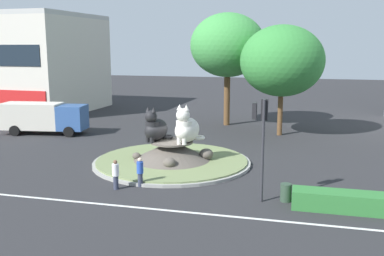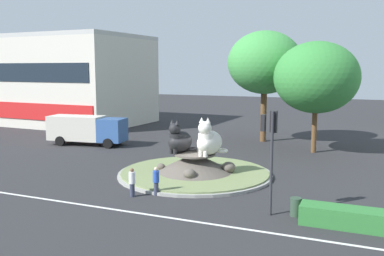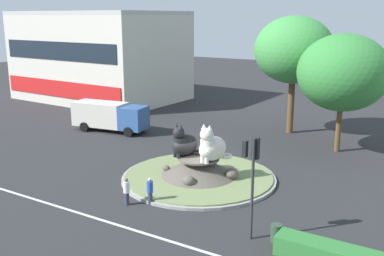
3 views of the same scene
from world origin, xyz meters
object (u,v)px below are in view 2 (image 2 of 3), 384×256
(litter_bin, at_px, (296,207))
(delivery_box_truck, at_px, (87,129))
(cat_statue_black, at_px, (179,140))
(pedestrian_white_shirt, at_px, (132,182))
(traffic_light_mast, at_px, (271,139))
(cat_statue_white, at_px, (209,141))
(second_tree_near_tower, at_px, (316,78))
(broadleaf_tree_behind_island, at_px, (265,63))
(pedestrian_blue_shirt, at_px, (156,180))
(shophouse_block, at_px, (65,80))

(litter_bin, bearing_deg, delivery_box_truck, 150.37)
(cat_statue_black, height_order, litter_bin, cat_statue_black)
(pedestrian_white_shirt, bearing_deg, traffic_light_mast, 107.89)
(traffic_light_mast, bearing_deg, cat_statue_white, 45.64)
(second_tree_near_tower, height_order, litter_bin, second_tree_near_tower)
(cat_statue_black, xyz_separation_m, cat_statue_white, (2.11, 0.04, 0.09))
(delivery_box_truck, bearing_deg, cat_statue_black, -36.59)
(cat_statue_white, bearing_deg, broadleaf_tree_behind_island, -168.60)
(broadleaf_tree_behind_island, height_order, litter_bin, broadleaf_tree_behind_island)
(cat_statue_black, xyz_separation_m, pedestrian_blue_shirt, (0.78, -4.87, -1.49))
(delivery_box_truck, height_order, litter_bin, delivery_box_truck)
(cat_statue_black, bearing_deg, shophouse_block, -111.19)
(traffic_light_mast, xyz_separation_m, shophouse_block, (-32.76, 25.11, 1.87))
(pedestrian_white_shirt, relative_size, litter_bin, 1.81)
(traffic_light_mast, xyz_separation_m, pedestrian_blue_shirt, (-6.60, 0.66, -2.89))
(broadleaf_tree_behind_island, distance_m, pedestrian_white_shirt, 22.02)
(delivery_box_truck, distance_m, litter_bin, 24.52)
(shophouse_block, relative_size, delivery_box_truck, 2.77)
(shophouse_block, bearing_deg, second_tree_near_tower, -11.57)
(cat_statue_white, distance_m, shophouse_block, 33.87)
(shophouse_block, relative_size, litter_bin, 23.25)
(cat_statue_white, relative_size, shophouse_block, 0.12)
(shophouse_block, relative_size, pedestrian_blue_shirt, 12.86)
(cat_statue_white, xyz_separation_m, broadleaf_tree_behind_island, (0.00, 15.12, 5.23))
(broadleaf_tree_behind_island, xyz_separation_m, pedestrian_blue_shirt, (-1.32, -20.03, -6.80))
(broadleaf_tree_behind_island, bearing_deg, pedestrian_blue_shirt, -93.78)
(pedestrian_white_shirt, bearing_deg, cat_statue_white, 173.90)
(cat_statue_black, distance_m, cat_statue_white, 2.11)
(pedestrian_white_shirt, height_order, pedestrian_blue_shirt, pedestrian_white_shirt)
(shophouse_block, bearing_deg, pedestrian_blue_shirt, -40.62)
(cat_statue_black, relative_size, pedestrian_blue_shirt, 1.40)
(cat_statue_black, xyz_separation_m, pedestrian_white_shirt, (-0.32, -5.64, -1.49))
(cat_statue_black, bearing_deg, second_tree_near_tower, 163.46)
(cat_statue_black, bearing_deg, delivery_box_truck, -101.97)
(second_tree_near_tower, bearing_deg, traffic_light_mast, -90.05)
(traffic_light_mast, relative_size, delivery_box_truck, 0.68)
(shophouse_block, height_order, pedestrian_blue_shirt, shophouse_block)
(traffic_light_mast, relative_size, shophouse_block, 0.24)
(second_tree_near_tower, bearing_deg, litter_bin, -85.76)
(second_tree_near_tower, height_order, pedestrian_blue_shirt, second_tree_near_tower)
(traffic_light_mast, height_order, pedestrian_white_shirt, traffic_light_mast)
(traffic_light_mast, relative_size, broadleaf_tree_behind_island, 0.48)
(broadleaf_tree_behind_island, relative_size, pedestrian_white_shirt, 6.56)
(traffic_light_mast, height_order, pedestrian_blue_shirt, traffic_light_mast)
(cat_statue_white, bearing_deg, shophouse_block, -114.02)
(cat_statue_white, height_order, traffic_light_mast, traffic_light_mast)
(delivery_box_truck, bearing_deg, shophouse_block, 126.82)
(pedestrian_white_shirt, xyz_separation_m, pedestrian_blue_shirt, (1.10, 0.77, -0.00))
(second_tree_near_tower, xyz_separation_m, delivery_box_truck, (-20.05, -4.55, -4.84))
(traffic_light_mast, xyz_separation_m, broadleaf_tree_behind_island, (-5.28, 20.68, 3.92))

